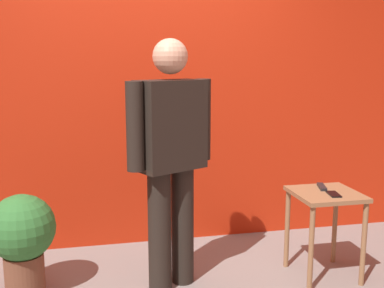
{
  "coord_description": "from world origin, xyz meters",
  "views": [
    {
      "loc": [
        -0.43,
        -2.69,
        1.56
      ],
      "look_at": [
        0.28,
        0.55,
        0.96
      ],
      "focal_mm": 43.89,
      "sensor_mm": 36.0,
      "label": 1
    }
  ],
  "objects_px": {
    "side_table": "(325,208)",
    "potted_plant": "(22,236)",
    "cell_phone": "(334,194)",
    "standing_person": "(171,152)",
    "tv_remote": "(322,187)"
  },
  "relations": [
    {
      "from": "side_table",
      "to": "potted_plant",
      "type": "distance_m",
      "value": 2.09
    },
    {
      "from": "cell_phone",
      "to": "side_table",
      "type": "bearing_deg",
      "value": 112.3
    },
    {
      "from": "standing_person",
      "to": "cell_phone",
      "type": "bearing_deg",
      "value": -8.41
    },
    {
      "from": "cell_phone",
      "to": "tv_remote",
      "type": "bearing_deg",
      "value": 99.14
    },
    {
      "from": "standing_person",
      "to": "potted_plant",
      "type": "height_order",
      "value": "standing_person"
    },
    {
      "from": "side_table",
      "to": "standing_person",
      "type": "bearing_deg",
      "value": 175.35
    },
    {
      "from": "side_table",
      "to": "tv_remote",
      "type": "distance_m",
      "value": 0.17
    },
    {
      "from": "tv_remote",
      "to": "potted_plant",
      "type": "bearing_deg",
      "value": -165.26
    },
    {
      "from": "side_table",
      "to": "tv_remote",
      "type": "bearing_deg",
      "value": 79.3
    },
    {
      "from": "side_table",
      "to": "cell_phone",
      "type": "height_order",
      "value": "cell_phone"
    },
    {
      "from": "cell_phone",
      "to": "potted_plant",
      "type": "relative_size",
      "value": 0.21
    },
    {
      "from": "cell_phone",
      "to": "tv_remote",
      "type": "xyz_separation_m",
      "value": [
        0.0,
        0.18,
        0.01
      ]
    },
    {
      "from": "standing_person",
      "to": "cell_phone",
      "type": "xyz_separation_m",
      "value": [
        1.11,
        -0.16,
        -0.31
      ]
    },
    {
      "from": "cell_phone",
      "to": "tv_remote",
      "type": "height_order",
      "value": "tv_remote"
    },
    {
      "from": "standing_person",
      "to": "cell_phone",
      "type": "distance_m",
      "value": 1.17
    }
  ]
}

